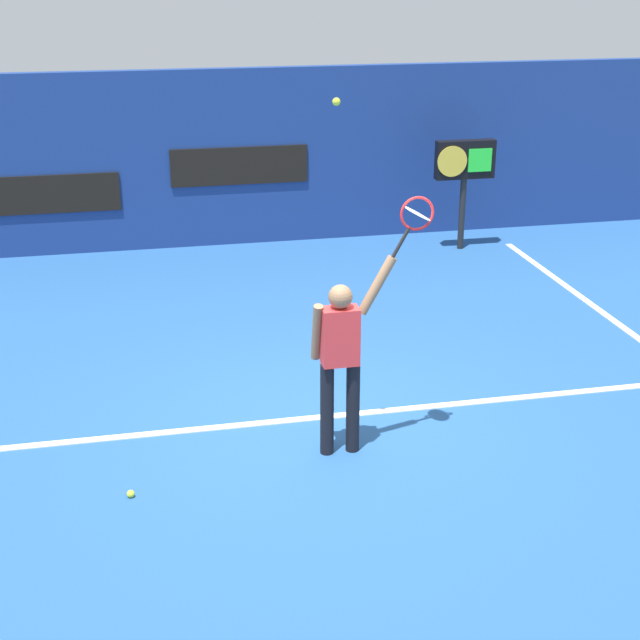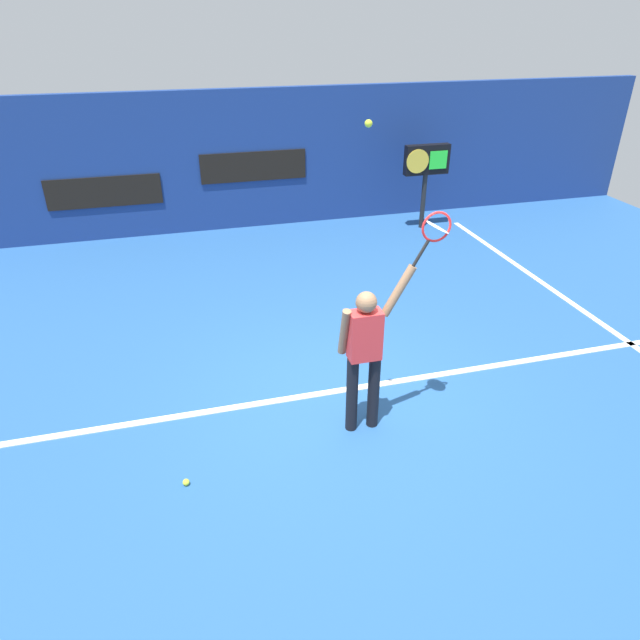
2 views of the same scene
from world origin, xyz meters
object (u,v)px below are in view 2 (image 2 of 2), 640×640
at_px(tennis_player, 365,350).
at_px(tennis_ball, 369,123).
at_px(tennis_racket, 435,230).
at_px(spare_ball, 186,482).
at_px(scoreboard_clock, 426,164).

xyz_separation_m(tennis_player, tennis_ball, (-0.05, 0.02, 2.29)).
xyz_separation_m(tennis_racket, spare_ball, (-2.65, -0.41, -2.25)).
bearing_deg(tennis_player, spare_ball, -168.15).
relative_size(tennis_racket, tennis_ball, 9.00).
distance_m(tennis_racket, tennis_ball, 1.25).
distance_m(tennis_ball, scoreboard_clock, 7.20).
bearing_deg(tennis_player, scoreboard_clock, 60.54).
distance_m(tennis_player, spare_ball, 2.25).
bearing_deg(tennis_ball, tennis_racket, -1.64).
bearing_deg(spare_ball, tennis_ball, 12.63).
relative_size(tennis_racket, scoreboard_clock, 0.35).
height_order(tennis_player, tennis_ball, tennis_ball).
bearing_deg(tennis_player, tennis_racket, -0.37).
height_order(scoreboard_clock, spare_ball, scoreboard_clock).
bearing_deg(scoreboard_clock, tennis_racket, -114.42).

